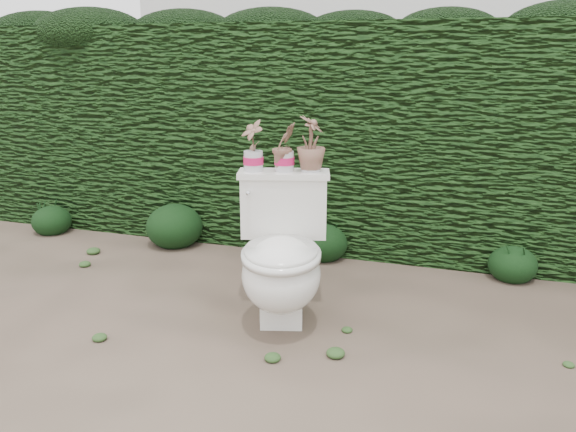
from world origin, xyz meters
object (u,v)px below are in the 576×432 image
(potted_plant_left, at_px, (253,147))
(toilet, at_px, (282,258))
(potted_plant_center, at_px, (284,148))
(potted_plant_right, at_px, (311,145))

(potted_plant_left, bearing_deg, toilet, -7.82)
(toilet, bearing_deg, potted_plant_center, 89.26)
(toilet, height_order, potted_plant_center, potted_plant_center)
(toilet, relative_size, potted_plant_right, 2.71)
(potted_plant_left, height_order, potted_plant_center, potted_plant_left)
(toilet, height_order, potted_plant_right, potted_plant_right)
(toilet, distance_m, potted_plant_right, 0.63)
(toilet, distance_m, potted_plant_center, 0.60)
(potted_plant_left, relative_size, potted_plant_right, 0.92)
(potted_plant_left, xyz_separation_m, potted_plant_right, (0.30, 0.08, 0.01))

